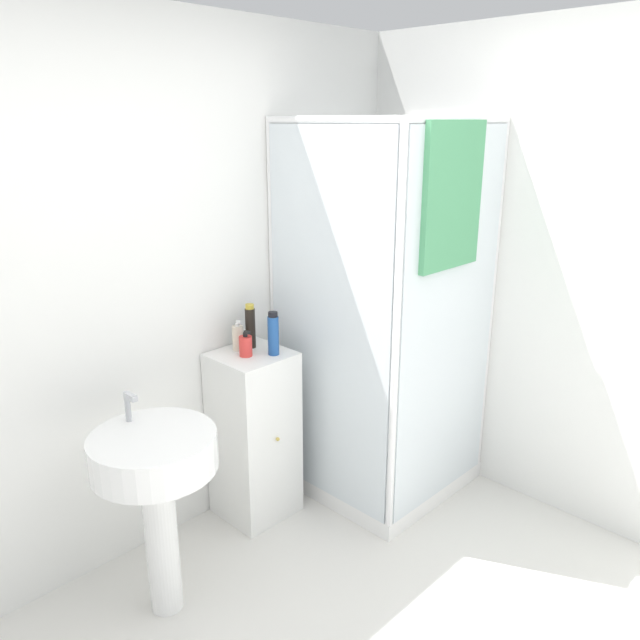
{
  "coord_description": "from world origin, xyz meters",
  "views": [
    {
      "loc": [
        -1.33,
        -0.8,
        2.02
      ],
      "look_at": [
        0.66,
        1.14,
        1.13
      ],
      "focal_mm": 35.0,
      "sensor_mm": 36.0,
      "label": 1
    }
  ],
  "objects_px": {
    "shampoo_bottle_blue": "(273,334)",
    "soap_dispenser": "(246,346)",
    "sink": "(156,474)",
    "lotion_bottle_white": "(238,338)",
    "shampoo_bottle_tall_black": "(250,326)"
  },
  "relations": [
    {
      "from": "shampoo_bottle_blue",
      "to": "soap_dispenser",
      "type": "bearing_deg",
      "value": 143.32
    },
    {
      "from": "lotion_bottle_white",
      "to": "shampoo_bottle_blue",
      "type": "bearing_deg",
      "value": -64.45
    },
    {
      "from": "soap_dispenser",
      "to": "shampoo_bottle_blue",
      "type": "bearing_deg",
      "value": -36.68
    },
    {
      "from": "sink",
      "to": "shampoo_bottle_tall_black",
      "type": "distance_m",
      "value": 0.93
    },
    {
      "from": "shampoo_bottle_tall_black",
      "to": "lotion_bottle_white",
      "type": "relative_size",
      "value": 1.45
    },
    {
      "from": "soap_dispenser",
      "to": "sink",
      "type": "bearing_deg",
      "value": -159.41
    },
    {
      "from": "shampoo_bottle_tall_black",
      "to": "shampoo_bottle_blue",
      "type": "xyz_separation_m",
      "value": [
        0.01,
        -0.16,
        -0.0
      ]
    },
    {
      "from": "shampoo_bottle_tall_black",
      "to": "lotion_bottle_white",
      "type": "bearing_deg",
      "value": 167.31
    },
    {
      "from": "soap_dispenser",
      "to": "lotion_bottle_white",
      "type": "height_order",
      "value": "lotion_bottle_white"
    },
    {
      "from": "sink",
      "to": "shampoo_bottle_blue",
      "type": "relative_size",
      "value": 4.37
    },
    {
      "from": "soap_dispenser",
      "to": "shampoo_bottle_tall_black",
      "type": "distance_m",
      "value": 0.14
    },
    {
      "from": "sink",
      "to": "shampoo_bottle_blue",
      "type": "xyz_separation_m",
      "value": [
        0.8,
        0.18,
        0.36
      ]
    },
    {
      "from": "sink",
      "to": "lotion_bottle_white",
      "type": "height_order",
      "value": "lotion_bottle_white"
    },
    {
      "from": "shampoo_bottle_blue",
      "to": "lotion_bottle_white",
      "type": "height_order",
      "value": "shampoo_bottle_blue"
    },
    {
      "from": "shampoo_bottle_tall_black",
      "to": "shampoo_bottle_blue",
      "type": "height_order",
      "value": "shampoo_bottle_tall_black"
    }
  ]
}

